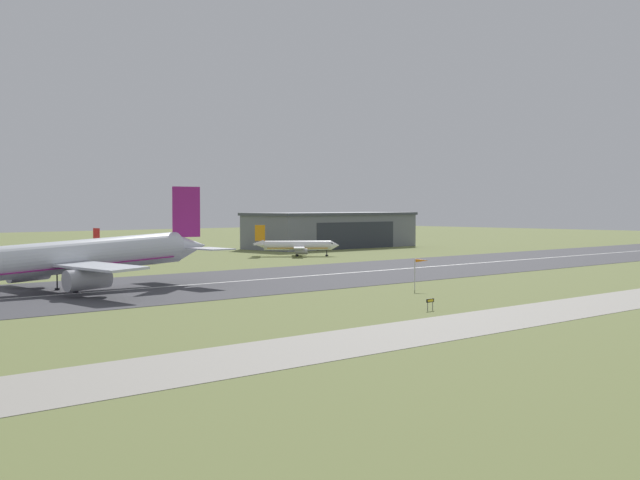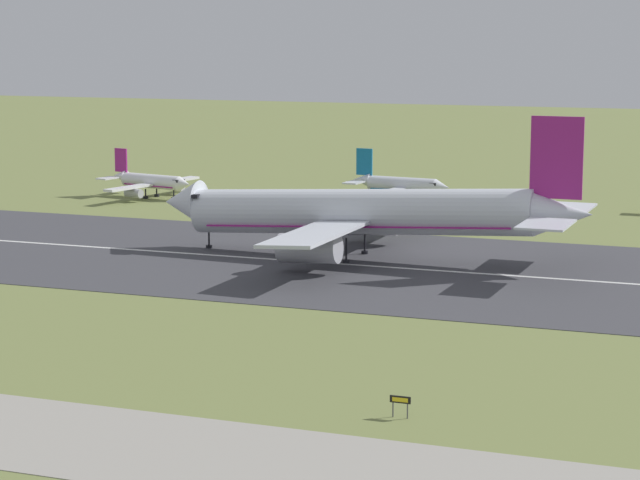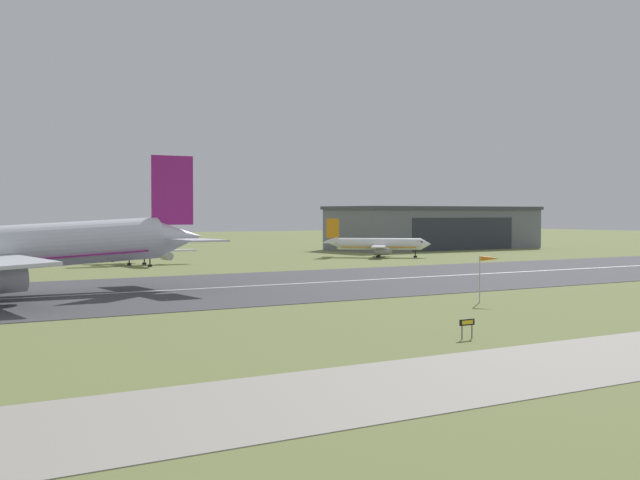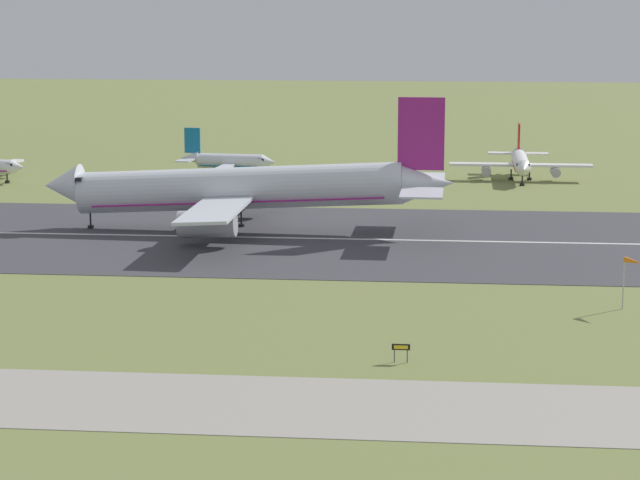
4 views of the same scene
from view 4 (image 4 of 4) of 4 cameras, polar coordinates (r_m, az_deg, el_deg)
The scene contains 9 objects.
ground_plane at distance 113.93m, azimuth 10.95°, elevation -4.86°, with size 749.60×749.60×0.00m, color olive.
runway_strip at distance 162.05m, azimuth 9.33°, elevation -0.11°, with size 509.60×48.89×0.06m, color #3D3D42.
runway_centreline at distance 162.05m, azimuth 9.33°, elevation -0.09°, with size 458.64×0.70×0.01m, color silver.
taxiway_road at distance 96.47m, azimuth 11.97°, elevation -7.80°, with size 382.20×14.37×0.05m, color gray.
airplane_landing at distance 166.86m, azimuth -3.57°, elevation 2.32°, with size 55.69×43.95×18.22m.
airplane_parked_east at distance 218.88m, azimuth -4.20°, elevation 3.59°, with size 17.21×20.20×8.65m.
airplane_parked_far_east at distance 218.34m, azimuth 9.16°, elevation 3.52°, with size 24.47×21.15×8.95m.
windsock_pole at distance 127.48m, azimuth 14.09°, elevation -1.07°, with size 1.77×2.15×5.43m.
runway_sign at distance 107.34m, azimuth 3.72°, elevation -4.98°, with size 1.58×0.13×1.64m.
Camera 4 is at (-11.26, -59.61, 30.54)m, focal length 70.00 mm.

